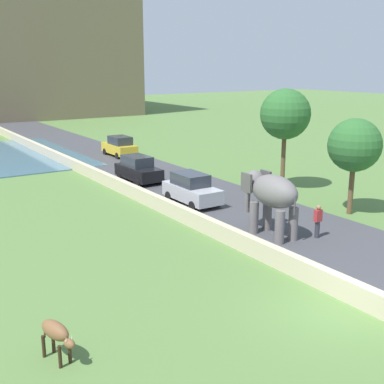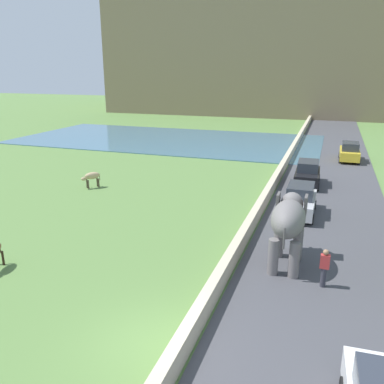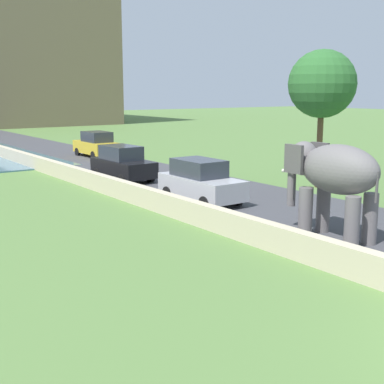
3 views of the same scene
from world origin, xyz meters
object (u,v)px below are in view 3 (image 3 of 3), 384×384
car_silver (201,182)px  car_yellow (96,145)px  elephant (333,175)px  car_black (123,164)px

car_silver → car_yellow: size_ratio=1.00×
elephant → car_black: (-0.00, 13.39, -1.14)m
car_black → car_yellow: size_ratio=1.01×
elephant → car_yellow: elephant is taller
car_yellow → car_silver: bearing=-100.9°
car_black → car_silver: size_ratio=1.01×
elephant → car_silver: bearing=90.0°
car_black → car_silver: bearing=-90.0°
elephant → car_black: bearing=90.0°
car_silver → elephant: bearing=-90.0°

